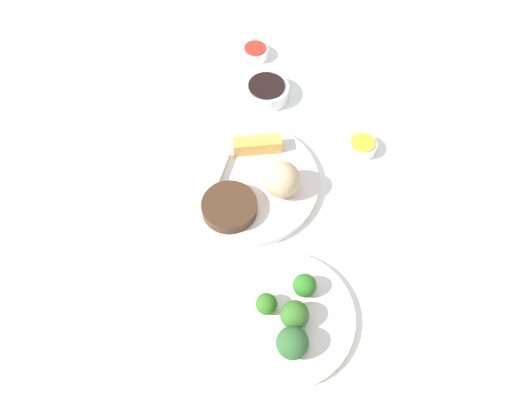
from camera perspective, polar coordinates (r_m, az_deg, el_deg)
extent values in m
cube|color=white|center=(1.07, -0.60, 3.75)|extent=(2.20, 2.20, 0.02)
cylinder|color=white|center=(1.03, -1.30, 2.58)|extent=(0.29, 0.29, 0.02)
sphere|color=tan|center=(0.98, 2.80, 2.76)|extent=(0.07, 0.07, 0.07)
cube|color=gold|center=(1.05, 0.13, 6.48)|extent=(0.10, 0.04, 0.03)
cube|color=beige|center=(1.04, -5.24, 4.22)|extent=(0.09, 0.09, 0.01)
cylinder|color=#412A19|center=(0.97, -2.88, -0.21)|extent=(0.10, 0.10, 0.02)
cylinder|color=white|center=(0.90, 2.99, -11.93)|extent=(0.24, 0.24, 0.01)
sphere|color=#2E701D|center=(0.88, 1.14, -10.60)|extent=(0.04, 0.04, 0.04)
sphere|color=#346A24|center=(0.87, 4.18, -11.72)|extent=(0.05, 0.05, 0.05)
sphere|color=#2C7420|center=(0.90, 5.28, -8.62)|extent=(0.04, 0.04, 0.04)
sphere|color=#2D5E2D|center=(0.86, 3.96, -14.61)|extent=(0.05, 0.05, 0.05)
cylinder|color=white|center=(1.17, 1.12, 12.11)|extent=(0.10, 0.10, 0.03)
cylinder|color=black|center=(1.15, 1.14, 12.74)|extent=(0.08, 0.08, 0.00)
cylinder|color=white|center=(1.10, 11.32, 6.17)|extent=(0.06, 0.06, 0.02)
cylinder|color=gold|center=(1.09, 11.45, 6.62)|extent=(0.05, 0.05, 0.00)
cylinder|color=white|center=(1.26, -0.10, 16.08)|extent=(0.06, 0.06, 0.02)
cylinder|color=red|center=(1.25, -0.10, 16.55)|extent=(0.05, 0.05, 0.00)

